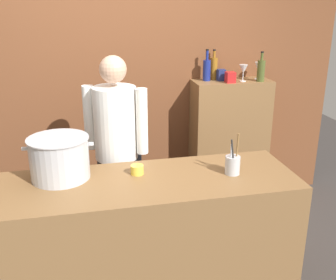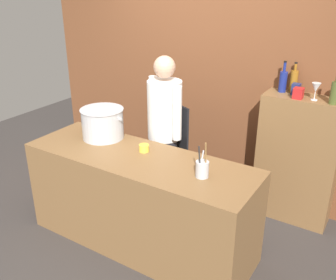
{
  "view_description": "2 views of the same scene",
  "coord_description": "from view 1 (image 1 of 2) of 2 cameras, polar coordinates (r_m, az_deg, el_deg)",
  "views": [
    {
      "loc": [
        -0.37,
        -2.46,
        2.08
      ],
      "look_at": [
        0.26,
        0.4,
        1.03
      ],
      "focal_mm": 43.27,
      "sensor_mm": 36.0,
      "label": 1
    },
    {
      "loc": [
        1.79,
        -2.37,
        2.34
      ],
      "look_at": [
        0.08,
        0.36,
        0.94
      ],
      "focal_mm": 40.66,
      "sensor_mm": 36.0,
      "label": 2
    }
  ],
  "objects": [
    {
      "name": "stockpot_large",
      "position": [
        2.83,
        -15.05,
        -2.47
      ],
      "size": [
        0.47,
        0.41,
        0.29
      ],
      "color": "#B7BABF",
      "rests_on": "prep_counter"
    },
    {
      "name": "wine_glass_wide",
      "position": [
        4.1,
        12.62,
        9.94
      ],
      "size": [
        0.07,
        0.07,
        0.17
      ],
      "color": "silver",
      "rests_on": "bar_cabinet"
    },
    {
      "name": "brick_back_panel",
      "position": [
        3.92,
        -6.99,
        11.05
      ],
      "size": [
        4.4,
        0.1,
        3.0
      ],
      "primitive_type": "cube",
      "color": "brown",
      "rests_on": "ground_plane"
    },
    {
      "name": "prep_counter",
      "position": [
        2.97,
        -3.33,
        -13.58
      ],
      "size": [
        2.12,
        0.7,
        0.9
      ],
      "primitive_type": "cube",
      "color": "brown",
      "rests_on": "ground_plane"
    },
    {
      "name": "spice_tin_red",
      "position": [
        3.89,
        8.77,
        8.72
      ],
      "size": [
        0.09,
        0.09,
        0.1
      ],
      "primitive_type": "cube",
      "color": "red",
      "rests_on": "bar_cabinet"
    },
    {
      "name": "chef",
      "position": [
        3.28,
        -7.27,
        -0.36
      ],
      "size": [
        0.49,
        0.41,
        1.66
      ],
      "rotation": [
        0.0,
        0.0,
        2.69
      ],
      "color": "black",
      "rests_on": "ground_plane"
    },
    {
      "name": "bar_cabinet",
      "position": [
        4.17,
        8.57,
        -0.53
      ],
      "size": [
        0.76,
        0.32,
        1.3
      ],
      "primitive_type": "cube",
      "color": "brown",
      "rests_on": "ground_plane"
    },
    {
      "name": "wine_bottle_cobalt",
      "position": [
        3.95,
        5.48,
        9.86
      ],
      "size": [
        0.07,
        0.07,
        0.3
      ],
      "color": "navy",
      "rests_on": "bar_cabinet"
    },
    {
      "name": "wine_bottle_amber",
      "position": [
        4.02,
        6.46,
        10.06
      ],
      "size": [
        0.07,
        0.07,
        0.29
      ],
      "color": "#8C5919",
      "rests_on": "bar_cabinet"
    },
    {
      "name": "utensil_crock",
      "position": [
        2.86,
        9.09,
        -3.41
      ],
      "size": [
        0.1,
        0.1,
        0.3
      ],
      "color": "#B7BABF",
      "rests_on": "prep_counter"
    },
    {
      "name": "butter_jar",
      "position": [
        2.84,
        -4.37,
        -4.19
      ],
      "size": [
        0.09,
        0.09,
        0.06
      ],
      "primitive_type": "cylinder",
      "color": "yellow",
      "rests_on": "prep_counter"
    },
    {
      "name": "wine_bottle_olive",
      "position": [
        4.0,
        12.96,
        9.57
      ],
      "size": [
        0.07,
        0.07,
        0.28
      ],
      "color": "#475123",
      "rests_on": "bar_cabinet"
    },
    {
      "name": "wine_glass_tall",
      "position": [
        3.96,
        10.57,
        9.72
      ],
      "size": [
        0.08,
        0.08,
        0.16
      ],
      "color": "silver",
      "rests_on": "bar_cabinet"
    },
    {
      "name": "spice_tin_navy",
      "position": [
        3.97,
        7.5,
        9.06
      ],
      "size": [
        0.07,
        0.07,
        0.11
      ],
      "primitive_type": "cube",
      "color": "navy",
      "rests_on": "bar_cabinet"
    }
  ]
}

